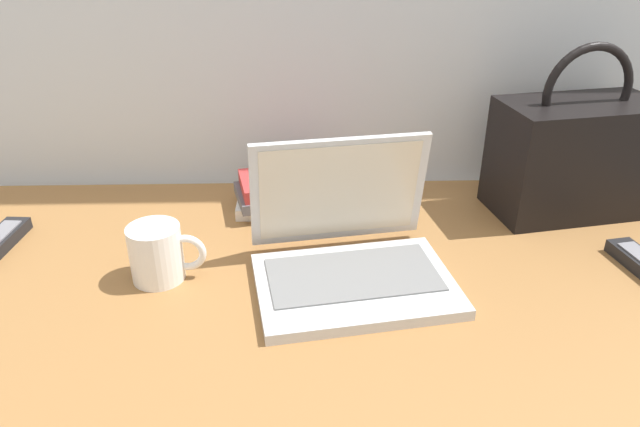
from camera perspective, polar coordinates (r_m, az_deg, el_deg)
The scene contains 5 objects.
desk at distance 0.99m, azimuth -3.20°, elevation -6.99°, with size 1.60×0.76×0.03m.
laptop at distance 0.97m, azimuth 2.83°, elevation -3.61°, with size 0.34×0.31×0.22m.
coffee_mug at distance 0.99m, azimuth -15.30°, elevation -3.63°, with size 0.12×0.09×0.09m.
handbag at distance 1.25m, azimuth 23.24°, elevation 5.21°, with size 0.32×0.21×0.33m.
book_stack at distance 1.19m, azimuth -2.87°, elevation 2.05°, with size 0.23×0.16×0.07m.
Camera 1 is at (0.03, -0.81, 0.58)m, focal length 33.31 mm.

